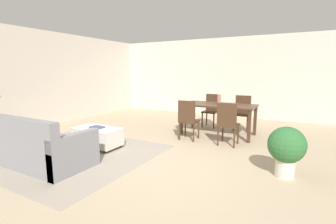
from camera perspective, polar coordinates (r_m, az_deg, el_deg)
ground_plane at (r=4.36m, az=-1.01°, el=-11.46°), size 10.80×10.80×0.00m
wall_back at (r=8.77m, az=15.54°, el=7.78°), size 9.00×0.12×2.70m
wall_left at (r=7.67m, az=-29.74°, el=6.69°), size 0.12×11.00×2.70m
area_rug at (r=5.08m, az=-21.69°, el=-9.03°), size 3.00×2.80×0.01m
couch at (r=4.77m, az=-28.63°, el=-7.14°), size 1.99×0.89×0.86m
ottoman_table at (r=5.26m, az=-16.19°, el=-5.43°), size 0.98×0.53×0.42m
dining_table at (r=6.13m, az=11.67°, el=0.95°), size 1.76×0.88×0.76m
dining_chair_near_left at (r=5.53m, az=4.70°, el=-1.36°), size 0.42×0.42×0.92m
dining_chair_near_right at (r=5.24m, az=13.78°, el=-2.23°), size 0.40×0.40×0.92m
dining_chair_far_left at (r=7.03m, az=10.11°, el=0.84°), size 0.41×0.41×0.92m
dining_chair_far_right at (r=6.80m, az=16.97°, el=0.29°), size 0.43×0.43×0.92m
vase_centerpiece at (r=6.14m, az=11.80°, el=2.93°), size 0.09×0.09×0.24m
book_on_ottoman at (r=5.19m, az=-16.24°, el=-3.43°), size 0.27×0.21×0.03m
potted_plant at (r=4.03m, az=25.95°, el=-7.47°), size 0.54×0.54×0.76m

